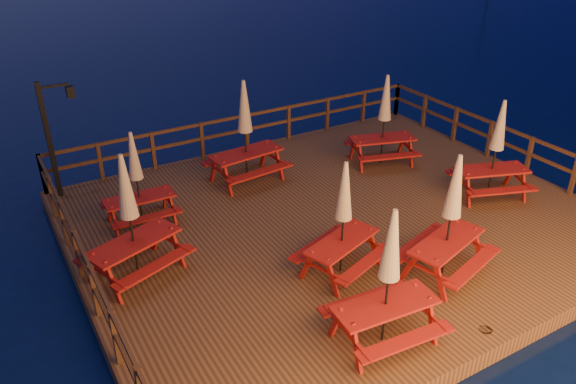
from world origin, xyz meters
name	(u,v)px	position (x,y,z in m)	size (l,w,h in m)	color
ground	(337,231)	(0.00, 0.00, 0.00)	(500.00, 500.00, 0.00)	black
deck	(338,224)	(0.00, 0.00, 0.20)	(12.00, 10.00, 0.40)	#432415
deck_piles	(337,241)	(0.00, 0.00, -0.30)	(11.44, 9.44, 1.40)	#3B2412
railing	(300,161)	(0.00, 1.78, 1.16)	(11.80, 9.75, 1.10)	#3B2412
lamp_post	(54,129)	(-5.39, 4.55, 2.20)	(0.85, 0.18, 3.00)	black
picnic_table_0	(343,217)	(-1.21, -1.82, 1.68)	(2.09, 1.90, 2.47)	maroon
picnic_table_1	(451,215)	(0.55, -2.94, 1.78)	(2.20, 1.98, 2.65)	maroon
picnic_table_2	(496,148)	(3.95, -1.06, 1.74)	(2.19, 2.00, 2.57)	maroon
picnic_table_3	(384,119)	(2.85, 1.93, 1.75)	(2.17, 1.96, 2.59)	maroon
picnic_table_4	(245,131)	(-1.01, 2.87, 1.85)	(2.10, 1.79, 2.79)	maroon
picnic_table_5	(136,178)	(-4.14, 2.12, 1.59)	(1.64, 1.36, 2.30)	maroon
picnic_table_6	(130,215)	(-4.85, 0.17, 1.79)	(2.28, 2.08, 2.68)	maroon
picnic_table_7	(389,276)	(-1.75, -3.85, 1.75)	(1.94, 1.64, 2.61)	maroon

